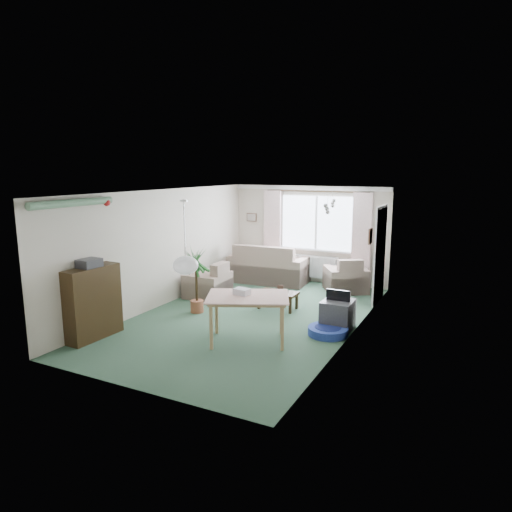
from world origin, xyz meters
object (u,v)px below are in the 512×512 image
at_px(armchair_left, 208,279).
at_px(dining_table, 248,319).
at_px(coffee_table, 278,300).
at_px(bookshelf, 93,303).
at_px(tv_cube, 338,315).
at_px(houseplant, 196,281).
at_px(pet_bed, 328,331).
at_px(sofa, 269,263).
at_px(armchair_corner, 346,274).

xyz_separation_m(armchair_left, dining_table, (2.06, -2.00, -0.01)).
height_order(armchair_left, coffee_table, armchair_left).
height_order(bookshelf, tv_cube, bookshelf).
xyz_separation_m(dining_table, tv_cube, (1.14, 1.26, -0.12)).
height_order(coffee_table, tv_cube, tv_cube).
height_order(houseplant, pet_bed, houseplant).
bearing_deg(dining_table, coffee_table, 98.78).
relative_size(sofa, houseplant, 1.49).
bearing_deg(armchair_left, tv_cube, 74.99).
bearing_deg(houseplant, bookshelf, -111.65).
bearing_deg(sofa, houseplant, 81.81).
bearing_deg(armchair_left, houseplant, 19.83).
distance_m(bookshelf, dining_table, 2.61).
bearing_deg(houseplant, dining_table, -29.71).
relative_size(coffee_table, dining_table, 0.65).
bearing_deg(tv_cube, armchair_corner, 102.89).
xyz_separation_m(armchair_left, houseplant, (0.43, -1.07, 0.26)).
bearing_deg(bookshelf, dining_table, 24.58).
height_order(armchair_left, pet_bed, armchair_left).
relative_size(sofa, pet_bed, 2.81).
bearing_deg(tv_cube, bookshelf, -147.19).
relative_size(houseplant, pet_bed, 1.89).
relative_size(armchair_corner, tv_cube, 1.58).
xyz_separation_m(coffee_table, bookshelf, (-2.11, -2.86, 0.43)).
bearing_deg(armchair_left, armchair_corner, 123.00).
height_order(coffee_table, bookshelf, bookshelf).
height_order(armchair_left, houseplant, houseplant).
bearing_deg(bookshelf, pet_bed, 30.24).
height_order(dining_table, tv_cube, dining_table).
xyz_separation_m(armchair_corner, tv_cube, (0.58, -2.57, -0.14)).
xyz_separation_m(armchair_corner, dining_table, (-0.56, -3.83, -0.02)).
distance_m(bookshelf, houseplant, 2.08).
distance_m(houseplant, dining_table, 1.90).
bearing_deg(pet_bed, bookshelf, -151.61).
height_order(bookshelf, dining_table, bookshelf).
xyz_separation_m(armchair_left, coffee_table, (1.77, -0.14, -0.21)).
xyz_separation_m(houseplant, dining_table, (1.63, -0.93, -0.27)).
bearing_deg(pet_bed, armchair_corner, 100.16).
bearing_deg(bookshelf, sofa, 80.47).
bearing_deg(coffee_table, pet_bed, -35.25).
bearing_deg(bookshelf, tv_cube, 34.46).
bearing_deg(dining_table, tv_cube, 47.82).
relative_size(sofa, tv_cube, 3.39).
height_order(sofa, coffee_table, sofa).
bearing_deg(houseplant, sofa, 85.87).
bearing_deg(coffee_table, armchair_corner, 66.78).
distance_m(sofa, dining_table, 4.11).
bearing_deg(tv_cube, armchair_left, 167.25).
xyz_separation_m(sofa, armchair_corner, (1.98, -0.02, -0.08)).
height_order(coffee_table, pet_bed, coffee_table).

